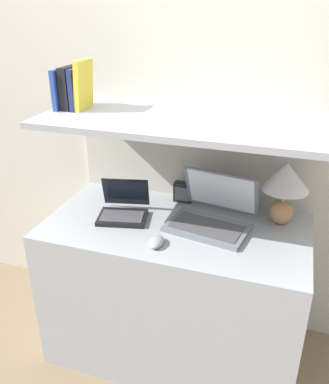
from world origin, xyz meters
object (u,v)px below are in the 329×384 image
(table_lamp, at_px, (285,183))
(book_navy, at_px, (78,89))
(computer_mouse, at_px, (156,242))
(book_blue, at_px, (63,88))
(book_black, at_px, (70,88))
(book_yellow, at_px, (83,85))
(laptop_large, at_px, (212,215))
(router_box, at_px, (183,192))
(laptop_small, at_px, (124,209))

(table_lamp, relative_size, book_navy, 1.63)
(computer_mouse, relative_size, book_blue, 0.58)
(computer_mouse, xyz_separation_m, book_black, (-0.51, 0.26, 0.58))
(book_black, height_order, book_yellow, book_yellow)
(book_yellow, bearing_deg, book_navy, -180.00)
(book_navy, bearing_deg, computer_mouse, -29.28)
(book_black, bearing_deg, laptop_large, -1.00)
(table_lamp, xyz_separation_m, router_box, (-0.51, 0.08, -0.15))
(laptop_large, distance_m, book_yellow, 0.85)
(book_black, bearing_deg, book_yellow, 0.00)
(book_navy, bearing_deg, router_box, 21.81)
(table_lamp, distance_m, book_yellow, 1.03)
(table_lamp, height_order, laptop_small, table_lamp)
(laptop_large, height_order, book_navy, book_navy)
(laptop_small, relative_size, router_box, 2.60)
(table_lamp, relative_size, book_black, 1.60)
(router_box, relative_size, book_navy, 0.56)
(laptop_small, height_order, book_black, book_black)
(computer_mouse, relative_size, book_yellow, 0.46)
(book_navy, relative_size, book_yellow, 0.83)
(laptop_large, distance_m, book_navy, 0.86)
(laptop_small, xyz_separation_m, computer_mouse, (0.24, -0.20, -0.02))
(table_lamp, relative_size, book_blue, 1.68)
(book_blue, distance_m, book_navy, 0.08)
(laptop_small, distance_m, book_navy, 0.61)
(computer_mouse, relative_size, router_box, 1.00)
(router_box, height_order, book_yellow, book_yellow)
(computer_mouse, bearing_deg, book_blue, 154.44)
(laptop_large, height_order, book_yellow, book_yellow)
(computer_mouse, bearing_deg, book_yellow, 149.13)
(book_blue, relative_size, book_navy, 0.97)
(table_lamp, xyz_separation_m, book_yellow, (-0.94, -0.11, 0.41))
(table_lamp, bearing_deg, computer_mouse, -143.33)
(router_box, distance_m, book_black, 0.77)
(book_blue, bearing_deg, book_yellow, 0.00)
(router_box, bearing_deg, book_black, -159.81)
(computer_mouse, bearing_deg, laptop_small, 140.35)
(router_box, relative_size, book_blue, 0.58)
(table_lamp, xyz_separation_m, laptop_small, (-0.74, -0.17, -0.17))
(table_lamp, bearing_deg, laptop_large, -158.92)
(computer_mouse, relative_size, book_navy, 0.56)
(laptop_large, bearing_deg, book_blue, 179.05)
(book_blue, height_order, book_navy, book_navy)
(router_box, xyz_separation_m, book_black, (-0.51, -0.19, 0.55))
(laptop_large, distance_m, router_box, 0.28)
(laptop_large, relative_size, laptop_small, 1.53)
(router_box, relative_size, book_black, 0.55)
(router_box, bearing_deg, laptop_small, -133.21)
(router_box, height_order, book_navy, book_navy)
(book_navy, distance_m, book_yellow, 0.03)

